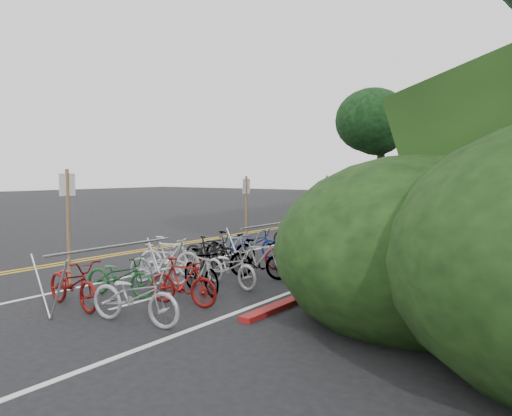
# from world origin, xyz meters

# --- Properties ---
(ground) EXTENTS (120.00, 120.00, 0.00)m
(ground) POSITION_xyz_m (0.00, 0.00, 0.00)
(ground) COLOR black
(ground) RESTS_ON ground
(road_markings) EXTENTS (7.47, 80.00, 0.01)m
(road_markings) POSITION_xyz_m (0.63, 10.10, 0.00)
(road_markings) COLOR gold
(road_markings) RESTS_ON ground
(red_curb) EXTENTS (0.25, 28.00, 0.10)m
(red_curb) POSITION_xyz_m (5.70, 12.00, 0.05)
(red_curb) COLOR maroon
(red_curb) RESTS_ON ground
(bike_rack_front) EXTENTS (1.14, 3.01, 1.16)m
(bike_rack_front) POSITION_xyz_m (2.77, -2.41, 0.85)
(bike_rack_front) COLOR #9B9C9D
(bike_rack_front) RESTS_ON ground
(bike_racks_rest) EXTENTS (1.14, 23.00, 1.17)m
(bike_racks_rest) POSITION_xyz_m (3.00, 13.00, 0.85)
(bike_racks_rest) COLOR #9B9C9D
(bike_racks_rest) RESTS_ON ground
(signpost_near) EXTENTS (0.08, 0.40, 2.69)m
(signpost_near) POSITION_xyz_m (0.88, -2.14, 1.54)
(signpost_near) COLOR brown
(signpost_near) RESTS_ON ground
(signposts_rest) EXTENTS (0.08, 18.40, 2.50)m
(signposts_rest) POSITION_xyz_m (0.60, 14.00, 1.43)
(signposts_rest) COLOR brown
(signposts_rest) RESTS_ON ground
(bike_front) EXTENTS (0.85, 1.79, 0.90)m
(bike_front) POSITION_xyz_m (1.78, 1.74, 0.45)
(bike_front) COLOR black
(bike_front) RESTS_ON ground
(bike_valet) EXTENTS (3.33, 10.92, 1.08)m
(bike_valet) POSITION_xyz_m (3.01, 1.02, 0.48)
(bike_valet) COLOR maroon
(bike_valet) RESTS_ON ground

